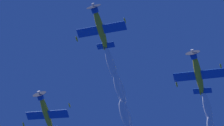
# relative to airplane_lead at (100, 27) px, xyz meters

# --- Properties ---
(airplane_lead) EXTENTS (9.35, 8.90, 4.02)m
(airplane_lead) POSITION_rel_airplane_lead_xyz_m (0.00, 0.00, 0.00)
(airplane_lead) COLOR gold
(airplane_left_wingman) EXTENTS (9.23, 8.97, 4.51)m
(airplane_left_wingman) POSITION_rel_airplane_lead_xyz_m (15.16, 12.63, -1.48)
(airplane_left_wingman) COLOR gold
(airplane_right_wingman) EXTENTS (9.16, 8.96, 4.53)m
(airplane_right_wingman) POSITION_rel_airplane_lead_xyz_m (-14.82, 13.93, 0.77)
(airplane_right_wingman) COLOR gold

